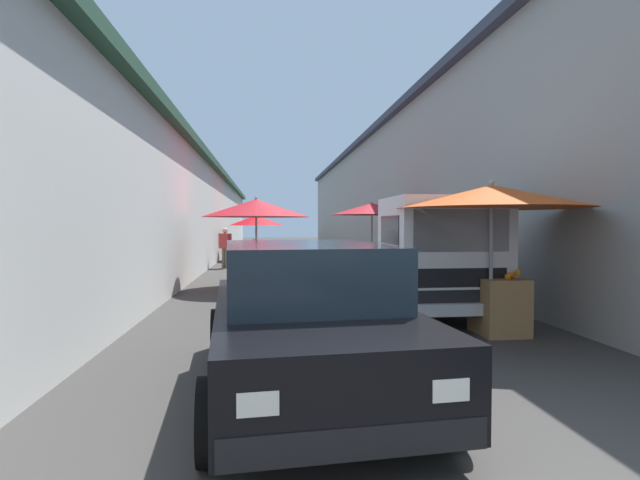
# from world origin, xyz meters

# --- Properties ---
(ground) EXTENTS (90.00, 90.00, 0.00)m
(ground) POSITION_xyz_m (13.50, 0.00, 0.00)
(ground) COLOR #3D3A38
(building_left_whitewash) EXTENTS (49.80, 7.50, 4.10)m
(building_left_whitewash) POSITION_xyz_m (15.75, 6.87, 2.06)
(building_left_whitewash) COLOR silver
(building_left_whitewash) RESTS_ON ground
(building_right_concrete) EXTENTS (49.80, 7.50, 5.80)m
(building_right_concrete) POSITION_xyz_m (15.75, -6.87, 2.91)
(building_right_concrete) COLOR gray
(building_right_concrete) RESTS_ON ground
(fruit_stall_mid_lane) EXTENTS (2.50, 2.50, 2.38)m
(fruit_stall_mid_lane) POSITION_xyz_m (12.24, -2.00, 1.84)
(fruit_stall_mid_lane) COLOR #9E9EA3
(fruit_stall_mid_lane) RESTS_ON ground
(fruit_stall_far_right) EXTENTS (2.76, 2.76, 2.29)m
(fruit_stall_far_right) POSITION_xyz_m (4.41, -2.06, 1.82)
(fruit_stall_far_right) COLOR #9E9EA3
(fruit_stall_far_right) RESTS_ON ground
(fruit_stall_far_left) EXTENTS (2.76, 2.76, 2.37)m
(fruit_stall_far_left) POSITION_xyz_m (10.04, 1.50, 1.87)
(fruit_stall_far_left) COLOR #9E9EA3
(fruit_stall_far_left) RESTS_ON ground
(fruit_stall_near_right) EXTENTS (2.54, 2.54, 2.14)m
(fruit_stall_near_right) POSITION_xyz_m (19.60, 1.71, 1.67)
(fruit_stall_near_right) COLOR #9E9EA3
(fruit_stall_near_right) RESTS_ON ground
(hatchback_car) EXTENTS (4.03, 2.17, 1.45)m
(hatchback_car) POSITION_xyz_m (2.49, 0.86, 0.74)
(hatchback_car) COLOR black
(hatchback_car) RESTS_ON ground
(delivery_truck) EXTENTS (4.94, 2.01, 2.08)m
(delivery_truck) POSITION_xyz_m (5.91, -1.59, 1.04)
(delivery_truck) COLOR black
(delivery_truck) RESTS_ON ground
(vendor_by_crates) EXTENTS (0.41, 0.52, 1.51)m
(vendor_by_crates) POSITION_xyz_m (15.81, 2.79, 0.86)
(vendor_by_crates) COLOR #665B4C
(vendor_by_crates) RESTS_ON ground
(plastic_stool) EXTENTS (0.30, 0.30, 0.43)m
(plastic_stool) POSITION_xyz_m (5.27, 1.16, 0.33)
(plastic_stool) COLOR #194CB2
(plastic_stool) RESTS_ON ground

